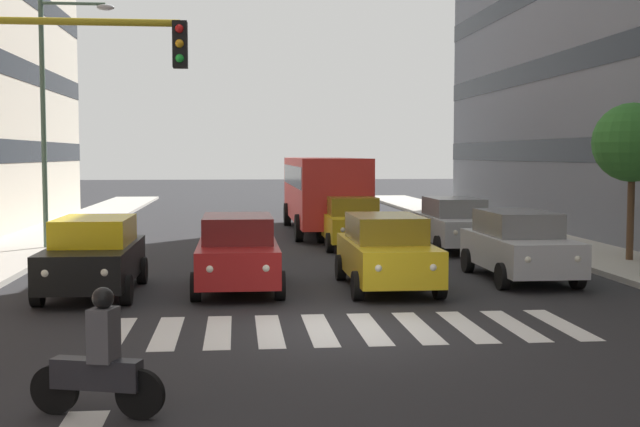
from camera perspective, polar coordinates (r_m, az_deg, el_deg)
name	(u,v)px	position (r m, az deg, el deg)	size (l,w,h in m)	color
ground_plane	(344,329)	(14.95, 1.68, -8.01)	(180.00, 180.00, 0.00)	#262628
crosswalk_markings	(344,329)	(14.95, 1.68, -8.00)	(8.55, 2.80, 0.01)	silver
car_0	(519,245)	(21.19, 13.61, -2.11)	(2.02, 4.44, 1.72)	#B2B7BC
car_1	(386,251)	(19.29, 4.62, -2.62)	(2.02, 4.44, 1.72)	gold
car_2	(238,252)	(19.20, -5.72, -2.65)	(2.02, 4.44, 1.72)	maroon
car_3	(94,255)	(19.18, -15.39, -2.79)	(2.02, 4.44, 1.72)	black
car_row2_0	(351,221)	(27.88, 2.17, -0.53)	(2.02, 4.44, 1.72)	gold
car_row2_1	(455,223)	(27.31, 9.32, -0.68)	(2.02, 4.44, 1.72)	#B2B7BC
bus_behind_traffic	(323,186)	(33.26, 0.19, 1.90)	(2.78, 10.50, 3.00)	red
motorcycle_with_rider	(99,364)	(10.32, -15.07, -10.02)	(1.66, 0.59, 1.57)	black
street_lamp_left	(633,85)	(21.49, 20.86, 8.34)	(2.71, 0.28, 7.76)	#4C6B56
street_lamp_right	(53,100)	(27.85, -17.99, 7.48)	(2.37, 0.28, 7.93)	#4C6B56
street_tree_1	(632,143)	(24.91, 20.84, 4.59)	(2.24, 2.24, 4.46)	#513823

